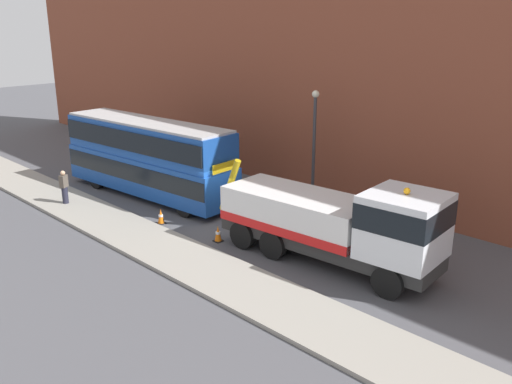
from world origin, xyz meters
The scene contains 9 objects.
ground_plane centered at (0.00, 0.00, 0.00)m, with size 120.00×120.00×0.00m, color #4C4C51.
near_kerb centered at (0.00, -4.20, 0.07)m, with size 60.00×2.80×0.15m, color gray.
building_facade centered at (0.00, 6.76, 8.07)m, with size 60.00×1.50×16.00m.
recovery_tow_truck centered at (5.90, -0.29, 1.76)m, with size 10.22×3.36×3.67m.
double_decker_bus centered at (-6.41, -0.32, 2.23)m, with size 11.18×3.44×4.06m.
pedestrian_onlooker centered at (-8.02, -4.35, 0.99)m, with size 0.41×0.47×1.71m.
traffic_cone_near_bus centered at (-2.52, -2.43, 0.34)m, with size 0.36×0.36×0.72m.
traffic_cone_midway centered at (0.96, -1.97, 0.34)m, with size 0.36×0.36×0.72m.
street_lamp centered at (0.80, 4.57, 3.47)m, with size 0.36×0.36×5.83m.
Camera 1 is at (17.52, -16.33, 9.22)m, focal length 38.66 mm.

